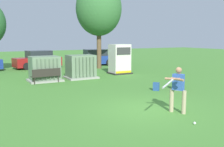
% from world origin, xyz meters
% --- Properties ---
extents(ground_plane, '(96.00, 96.00, 0.00)m').
position_xyz_m(ground_plane, '(0.00, 0.00, 0.00)').
color(ground_plane, '#478433').
extents(transformer_west, '(2.10, 1.70, 1.62)m').
position_xyz_m(transformer_west, '(-1.81, 8.76, 0.79)').
color(transformer_west, '#9E9B93').
rests_on(transformer_west, ground).
extents(transformer_mid_west, '(2.10, 1.70, 1.62)m').
position_xyz_m(transformer_mid_west, '(0.72, 8.81, 0.79)').
color(transformer_mid_west, '#9E9B93').
rests_on(transformer_mid_west, ground).
extents(generator_enclosure, '(1.60, 1.40, 2.30)m').
position_xyz_m(generator_enclosure, '(4.26, 9.49, 1.14)').
color(generator_enclosure, '#262626').
rests_on(generator_enclosure, ground).
extents(park_bench, '(1.83, 0.55, 0.92)m').
position_xyz_m(park_bench, '(-1.94, 7.92, 0.54)').
color(park_bench, '#2D2823').
rests_on(park_bench, ground).
extents(batter, '(1.53, 1.00, 1.74)m').
position_xyz_m(batter, '(0.67, -0.89, 0.98)').
color(batter, tan).
rests_on(batter, ground).
extents(sports_ball, '(0.09, 0.09, 0.09)m').
position_xyz_m(sports_ball, '(0.27, -2.16, 0.04)').
color(sports_ball, white).
rests_on(sports_ball, ground).
extents(seated_spectator, '(0.73, 0.75, 0.96)m').
position_xyz_m(seated_spectator, '(3.79, 2.37, 0.38)').
color(seated_spectator, gray).
rests_on(seated_spectator, ground).
extents(backpack, '(0.37, 0.38, 0.44)m').
position_xyz_m(backpack, '(2.63, 2.83, 0.21)').
color(backpack, '#264C8C').
rests_on(backpack, ground).
extents(tree_center_left, '(4.09, 4.09, 7.82)m').
position_xyz_m(tree_center_left, '(4.39, 13.42, 5.36)').
color(tree_center_left, brown).
rests_on(tree_center_left, ground).
extents(parked_car_left_of_center, '(4.39, 2.34, 1.62)m').
position_xyz_m(parked_car_left_of_center, '(-0.48, 16.42, 0.75)').
color(parked_car_left_of_center, maroon).
rests_on(parked_car_left_of_center, ground).
extents(parked_car_right_of_center, '(4.32, 2.16, 1.62)m').
position_xyz_m(parked_car_right_of_center, '(5.12, 16.04, 0.75)').
color(parked_car_right_of_center, navy).
rests_on(parked_car_right_of_center, ground).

